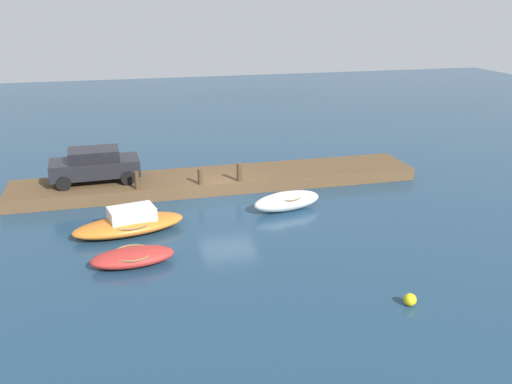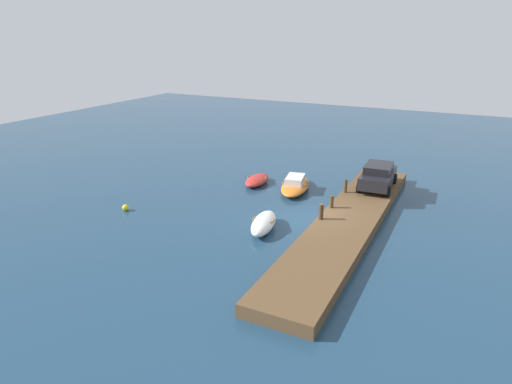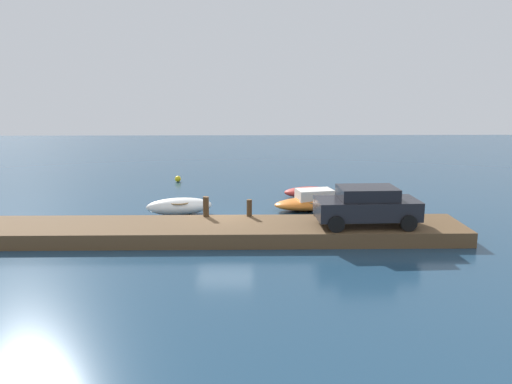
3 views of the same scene
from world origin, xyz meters
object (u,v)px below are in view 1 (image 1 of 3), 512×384
at_px(mooring_post_mid_east, 137,180).
at_px(marker_buoy, 410,300).
at_px(dinghy_red, 133,257).
at_px(mooring_post_mid_west, 200,177).
at_px(rowboat_white, 287,201).
at_px(parked_car, 95,165).
at_px(mooring_post_west, 239,172).
at_px(motorboat_orange, 130,223).

distance_m(mooring_post_mid_east, marker_buoy, 13.53).
relative_size(mooring_post_mid_east, marker_buoy, 2.15).
bearing_deg(dinghy_red, mooring_post_mid_west, -122.21).
bearing_deg(rowboat_white, marker_buoy, 86.20).
xyz_separation_m(mooring_post_mid_west, parked_car, (4.67, -1.59, 0.46)).
xyz_separation_m(dinghy_red, mooring_post_mid_east, (-0.53, -6.46, 0.71)).
height_order(parked_car, marker_buoy, parked_car).
xyz_separation_m(mooring_post_west, mooring_post_mid_west, (1.85, 0.00, -0.07)).
relative_size(mooring_post_mid_east, parked_car, 0.20).
bearing_deg(parked_car, dinghy_red, 96.67).
distance_m(rowboat_white, mooring_post_mid_west, 4.34).
distance_m(dinghy_red, mooring_post_mid_east, 6.52).
xyz_separation_m(mooring_post_mid_east, parked_car, (1.80, -1.59, 0.41)).
relative_size(rowboat_white, mooring_post_west, 3.84).
bearing_deg(mooring_post_west, motorboat_orange, 34.23).
relative_size(rowboat_white, parked_car, 0.81).
bearing_deg(mooring_post_west, parked_car, -13.69).
height_order(rowboat_white, motorboat_orange, motorboat_orange).
distance_m(mooring_post_west, mooring_post_mid_east, 4.72).
xyz_separation_m(mooring_post_west, mooring_post_mid_east, (4.72, 0.00, -0.01)).
xyz_separation_m(motorboat_orange, mooring_post_mid_east, (-0.51, -3.56, 0.61)).
xyz_separation_m(mooring_post_mid_east, marker_buoy, (-7.41, 11.29, -0.82)).
xyz_separation_m(rowboat_white, mooring_post_mid_east, (6.23, -2.70, 0.60)).
relative_size(rowboat_white, dinghy_red, 1.11).
xyz_separation_m(motorboat_orange, mooring_post_west, (-5.23, -3.56, 0.62)).
xyz_separation_m(rowboat_white, motorboat_orange, (6.73, 0.86, -0.01)).
bearing_deg(dinghy_red, rowboat_white, -155.36).
xyz_separation_m(motorboat_orange, parked_car, (1.30, -5.15, 1.02)).
bearing_deg(parked_car, rowboat_white, 149.57).
distance_m(motorboat_orange, parked_car, 5.41).
height_order(mooring_post_mid_east, marker_buoy, mooring_post_mid_east).
height_order(rowboat_white, mooring_post_mid_west, mooring_post_mid_west).
bearing_deg(motorboat_orange, dinghy_red, 78.14).
relative_size(dinghy_red, mooring_post_mid_east, 3.54).
xyz_separation_m(rowboat_white, marker_buoy, (-1.18, 8.59, -0.22)).
xyz_separation_m(mooring_post_mid_west, marker_buoy, (-4.54, 11.29, -0.76)).
distance_m(dinghy_red, parked_car, 8.22).
height_order(rowboat_white, dinghy_red, rowboat_white).
relative_size(rowboat_white, marker_buoy, 8.48).
relative_size(rowboat_white, mooring_post_mid_west, 4.55).
bearing_deg(motorboat_orange, marker_buoy, 124.27).
bearing_deg(parked_car, marker_buoy, 123.24).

